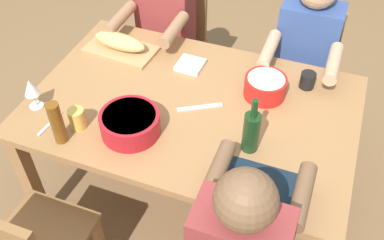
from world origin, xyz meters
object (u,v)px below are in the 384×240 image
object	(u,v)px
serving_bowl_pasta	(265,86)
wine_bottle	(251,131)
napkin_stack	(190,65)
diner_far_left	(163,26)
chair_far_left	(175,39)
cutting_board	(121,50)
cup_far_right	(308,80)
bread_loaf	(120,42)
wine_glass	(31,88)
chair_far_right	(303,66)
beer_bottle	(57,123)
dining_table	(192,116)
serving_bowl_salad	(130,122)
cup_near_left	(77,119)
diner_far_right	(304,55)

from	to	relation	value
serving_bowl_pasta	wine_bottle	world-z (taller)	wine_bottle
wine_bottle	napkin_stack	xyz separation A→B (m)	(-0.46, 0.46, -0.10)
diner_far_left	chair_far_left	bearing A→B (deg)	90.00
serving_bowl_pasta	cutting_board	distance (m)	0.87
wine_bottle	cup_far_right	world-z (taller)	wine_bottle
bread_loaf	chair_far_left	bearing A→B (deg)	80.69
wine_glass	cutting_board	bearing A→B (deg)	72.10
chair_far_right	serving_bowl_pasta	xyz separation A→B (m)	(-0.12, -0.66, 0.32)
chair_far_right	beer_bottle	distance (m)	1.63
dining_table	cup_far_right	distance (m)	0.63
wine_bottle	serving_bowl_salad	bearing A→B (deg)	-169.89
diner_far_left	beer_bottle	bearing A→B (deg)	-91.65
dining_table	chair_far_left	world-z (taller)	chair_far_left
chair_far_right	wine_bottle	distance (m)	1.10
cup_far_right	beer_bottle	bearing A→B (deg)	-141.88
bread_loaf	napkin_stack	size ratio (longest dim) A/B	2.29
dining_table	cup_near_left	xyz separation A→B (m)	(-0.45, -0.33, 0.13)
dining_table	bread_loaf	xyz separation A→B (m)	(-0.54, 0.28, 0.15)
diner_far_right	cup_near_left	bearing A→B (deg)	-131.73
serving_bowl_salad	dining_table	bearing A→B (deg)	54.08
diner_far_right	bread_loaf	world-z (taller)	diner_far_right
wine_bottle	chair_far_left	bearing A→B (deg)	127.40
diner_far_left	beer_bottle	distance (m)	1.12
bread_loaf	beer_bottle	distance (m)	0.72
chair_far_left	cup_far_right	distance (m)	1.13
diner_far_left	cutting_board	distance (m)	0.41
cup_near_left	diner_far_right	bearing A→B (deg)	48.27
cutting_board	bread_loaf	bearing A→B (deg)	0.00
chair_far_right	napkin_stack	size ratio (longest dim) A/B	6.07
serving_bowl_pasta	dining_table	bearing A→B (deg)	-148.51
serving_bowl_salad	chair_far_left	bearing A→B (deg)	102.18
serving_bowl_pasta	beer_bottle	xyz separation A→B (m)	(-0.80, -0.63, 0.05)
chair_far_left	wine_bottle	bearing A→B (deg)	-52.60
diner_far_left	wine_glass	distance (m)	1.01
dining_table	wine_bottle	world-z (taller)	wine_bottle
diner_far_right	wine_glass	world-z (taller)	diner_far_right
wine_bottle	cutting_board	bearing A→B (deg)	152.56
cup_far_right	napkin_stack	size ratio (longest dim) A/B	0.61
cutting_board	napkin_stack	world-z (taller)	napkin_stack
chair_far_left	napkin_stack	world-z (taller)	chair_far_left
chair_far_right	diner_far_right	bearing A→B (deg)	-90.00
cup_near_left	napkin_stack	xyz separation A→B (m)	(0.33, 0.62, -0.04)
chair_far_right	napkin_stack	xyz separation A→B (m)	(-0.56, -0.57, 0.27)
beer_bottle	serving_bowl_pasta	bearing A→B (deg)	38.46
dining_table	napkin_stack	bearing A→B (deg)	112.33
serving_bowl_salad	cup_far_right	xyz separation A→B (m)	(0.71, 0.62, -0.02)
diner_far_left	wine_glass	world-z (taller)	diner_far_left
bread_loaf	wine_glass	bearing A→B (deg)	-107.90
diner_far_right	dining_table	bearing A→B (deg)	-123.64
cup_near_left	serving_bowl_salad	bearing A→B (deg)	12.66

